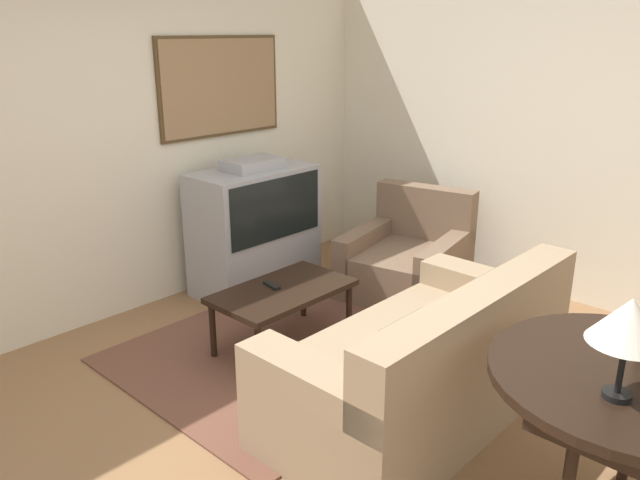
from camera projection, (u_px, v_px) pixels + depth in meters
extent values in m
plane|color=#8E6642|center=(322.00, 412.00, 3.68)|extent=(12.00, 12.00, 0.00)
cube|color=beige|center=(112.00, 142.00, 4.62)|extent=(12.00, 0.06, 2.70)
cube|color=#4C381E|center=(221.00, 87.00, 5.18)|extent=(1.23, 0.03, 0.81)
cube|color=#93704C|center=(222.00, 87.00, 5.17)|extent=(1.18, 0.01, 0.76)
cube|color=beige|center=(542.00, 132.00, 5.07)|extent=(0.06, 12.00, 2.70)
cube|color=brown|center=(297.00, 345.00, 4.45)|extent=(2.31, 1.85, 0.01)
cube|color=#9E9EA3|center=(256.00, 261.00, 5.41)|extent=(1.07, 0.56, 0.47)
cube|color=#9E9EA3|center=(254.00, 203.00, 5.24)|extent=(1.07, 0.56, 0.58)
cube|color=black|center=(277.00, 209.00, 5.06)|extent=(0.96, 0.01, 0.51)
cube|color=#9E9EA3|center=(252.00, 164.00, 5.14)|extent=(0.48, 0.31, 0.09)
cube|color=#9E8466|center=(416.00, 376.00, 3.61)|extent=(1.88, 0.96, 0.47)
cube|color=#9E8466|center=(478.00, 327.00, 3.24)|extent=(1.88, 0.23, 0.40)
cube|color=#9E8466|center=(488.00, 318.00, 4.15)|extent=(0.24, 0.95, 0.63)
cube|color=#9E8466|center=(319.00, 426.00, 3.02)|extent=(0.24, 0.95, 0.63)
cube|color=#715F49|center=(495.00, 301.00, 3.62)|extent=(0.36, 0.12, 0.34)
cube|color=#715F49|center=(410.00, 353.00, 3.04)|extent=(0.36, 0.12, 0.34)
cube|color=brown|center=(404.00, 271.00, 5.31)|extent=(1.14, 1.06, 0.39)
cube|color=brown|center=(426.00, 212.00, 5.50)|extent=(0.35, 0.90, 0.46)
cube|color=brown|center=(367.00, 255.00, 5.47)|extent=(1.00, 0.35, 0.53)
cube|color=brown|center=(445.00, 271.00, 5.11)|extent=(1.00, 0.35, 0.53)
cube|color=black|center=(283.00, 291.00, 4.31)|extent=(0.98, 0.56, 0.04)
cylinder|color=black|center=(259.00, 354.00, 3.93)|extent=(0.04, 0.04, 0.41)
cylinder|color=black|center=(349.00, 310.00, 4.54)|extent=(0.04, 0.04, 0.41)
cylinder|color=black|center=(213.00, 331.00, 4.23)|extent=(0.04, 0.04, 0.41)
cylinder|color=black|center=(303.00, 293.00, 4.84)|extent=(0.04, 0.04, 0.41)
cylinder|color=black|center=(632.00, 378.00, 2.56)|extent=(1.15, 1.15, 0.04)
cube|color=black|center=(629.00, 391.00, 2.58)|extent=(0.98, 0.46, 0.08)
cylinder|color=black|center=(634.00, 415.00, 3.00)|extent=(0.05, 0.05, 0.76)
cylinder|color=black|center=(617.00, 395.00, 2.38)|extent=(0.11, 0.11, 0.02)
cylinder|color=black|center=(624.00, 351.00, 2.32)|extent=(0.02, 0.02, 0.35)
cone|color=silver|center=(630.00, 321.00, 2.28)|extent=(0.29, 0.29, 0.18)
cube|color=black|center=(272.00, 285.00, 4.33)|extent=(0.07, 0.17, 0.02)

